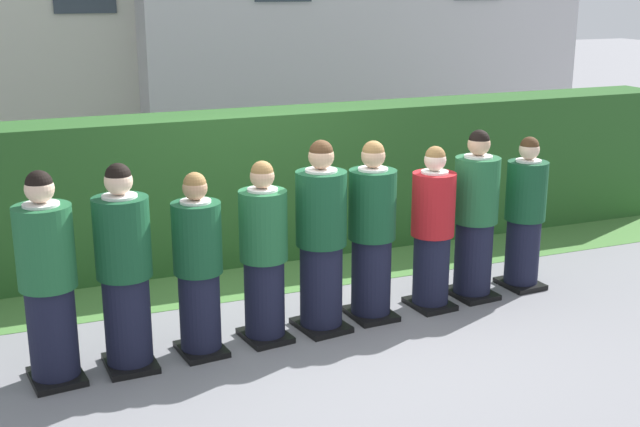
# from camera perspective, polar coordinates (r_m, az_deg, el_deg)

# --- Properties ---
(ground_plane) EXTENTS (60.00, 60.00, 0.00)m
(ground_plane) POSITION_cam_1_polar(r_m,az_deg,el_deg) (7.43, 0.00, -7.82)
(ground_plane) COLOR slate
(student_front_row_0) EXTENTS (0.44, 0.54, 1.65)m
(student_front_row_0) POSITION_cam_1_polar(r_m,az_deg,el_deg) (6.53, -18.16, -4.59)
(student_front_row_0) COLOR black
(student_front_row_0) RESTS_ON ground
(student_front_row_1) EXTENTS (0.43, 0.49, 1.65)m
(student_front_row_1) POSITION_cam_1_polar(r_m,az_deg,el_deg) (6.60, -13.27, -3.99)
(student_front_row_1) COLOR black
(student_front_row_1) RESTS_ON ground
(student_front_row_2) EXTENTS (0.40, 0.50, 1.53)m
(student_front_row_2) POSITION_cam_1_polar(r_m,az_deg,el_deg) (6.76, -8.36, -3.82)
(student_front_row_2) COLOR black
(student_front_row_2) RESTS_ON ground
(student_front_row_3) EXTENTS (0.41, 0.49, 1.56)m
(student_front_row_3) POSITION_cam_1_polar(r_m,az_deg,el_deg) (6.96, -3.89, -2.97)
(student_front_row_3) COLOR black
(student_front_row_3) RESTS_ON ground
(student_front_row_4) EXTENTS (0.46, 0.53, 1.69)m
(student_front_row_4) POSITION_cam_1_polar(r_m,az_deg,el_deg) (7.14, 0.08, -1.91)
(student_front_row_4) COLOR black
(student_front_row_4) RESTS_ON ground
(student_front_row_5) EXTENTS (0.42, 0.49, 1.63)m
(student_front_row_5) POSITION_cam_1_polar(r_m,az_deg,el_deg) (7.41, 3.58, -1.50)
(student_front_row_5) COLOR black
(student_front_row_5) RESTS_ON ground
(student_in_red_blazer) EXTENTS (0.40, 0.47, 1.54)m
(student_in_red_blazer) POSITION_cam_1_polar(r_m,az_deg,el_deg) (7.71, 7.73, -1.29)
(student_in_red_blazer) COLOR black
(student_in_red_blazer) RESTS_ON ground
(student_front_row_7) EXTENTS (0.43, 0.53, 1.64)m
(student_front_row_7) POSITION_cam_1_polar(r_m,az_deg,el_deg) (8.03, 10.60, -0.36)
(student_front_row_7) COLOR black
(student_front_row_7) RESTS_ON ground
(student_front_row_8) EXTENTS (0.40, 0.46, 1.53)m
(student_front_row_8) POSITION_cam_1_polar(r_m,az_deg,el_deg) (8.41, 13.88, -0.23)
(student_front_row_8) COLOR black
(student_front_row_8) RESTS_ON ground
(hedge) EXTENTS (10.91, 0.70, 1.62)m
(hedge) POSITION_cam_1_polar(r_m,az_deg,el_deg) (9.09, -5.12, 1.89)
(hedge) COLOR #285623
(hedge) RESTS_ON ground
(lawn_strip) EXTENTS (10.91, 0.90, 0.01)m
(lawn_strip) POSITION_cam_1_polar(r_m,az_deg,el_deg) (8.59, -3.39, -4.50)
(lawn_strip) COLOR #477A38
(lawn_strip) RESTS_ON ground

